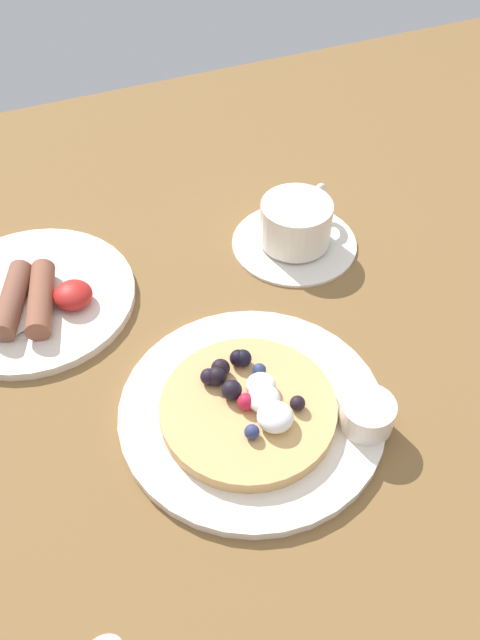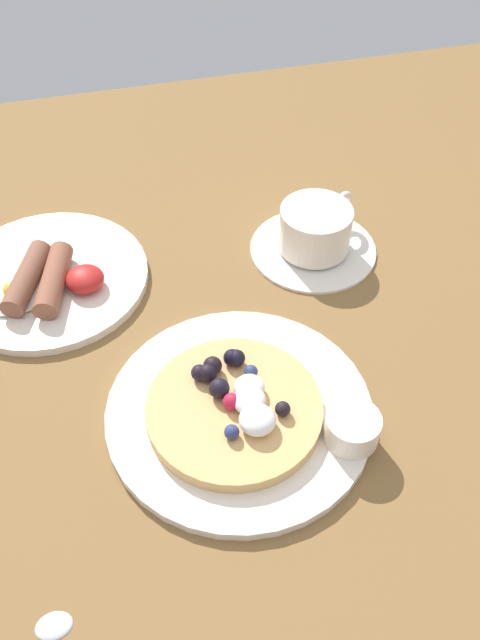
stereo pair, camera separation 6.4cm
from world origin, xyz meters
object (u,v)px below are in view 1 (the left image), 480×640
Objects in this scene: pancake_plate at (252,411)px; syrup_ramekin at (367,414)px; breakfast_plate at (33,298)px; coffee_cup at (296,221)px; coffee_saucer at (294,242)px.

pancake_plate is 10.73cm from syrup_ramekin.
breakfast_plate is at bearing 131.44° from syrup_ramekin.
pancake_plate is 28.15cm from breakfast_plate.
pancake_plate and breakfast_plate have the same top height.
breakfast_plate is at bearing 175.61° from coffee_cup.
coffee_cup is at bearing 78.30° from syrup_ramekin.
coffee_cup is (0.12, 0.08, 3.07)cm from coffee_saucer.
coffee_cup is at bearing 33.97° from coffee_saucer.
syrup_ramekin is 38.13cm from breakfast_plate.
syrup_ramekin is at bearing -31.82° from pancake_plate.
syrup_ramekin is 0.22× the size of breakfast_plate.
coffee_saucer is at bearing -146.03° from coffee_cup.
syrup_ramekin is at bearing -101.70° from coffee_cup.
breakfast_plate is 30.86cm from coffee_cup.
coffee_saucer is 1.46× the size of coffee_cup.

